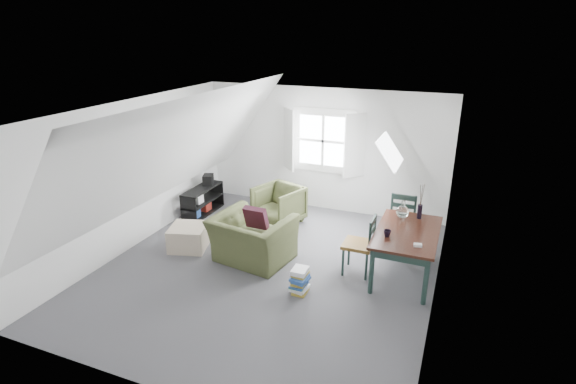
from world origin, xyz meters
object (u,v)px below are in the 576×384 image
at_px(armchair_near, 253,260).
at_px(dining_chair_near, 361,244).
at_px(ottoman, 189,237).
at_px(armchair_far, 279,222).
at_px(media_shelf, 202,202).
at_px(dining_chair_far, 403,217).
at_px(magazine_stack, 300,281).
at_px(dining_table, 407,237).

bearing_deg(armchair_near, dining_chair_near, -162.07).
xyz_separation_m(armchair_near, ottoman, (-1.21, -0.01, 0.20)).
height_order(armchair_far, media_shelf, media_shelf).
height_order(dining_chair_far, magazine_stack, dining_chair_far).
distance_m(ottoman, dining_chair_near, 2.95).
xyz_separation_m(dining_table, magazine_stack, (-1.32, -1.03, -0.47)).
relative_size(dining_chair_far, magazine_stack, 2.71).
distance_m(dining_chair_near, media_shelf, 3.70).
height_order(dining_table, media_shelf, dining_table).
bearing_deg(armchair_far, magazine_stack, -39.62).
relative_size(armchair_far, media_shelf, 0.77).
relative_size(armchair_far, dining_table, 0.54).
relative_size(media_shelf, magazine_stack, 2.88).
height_order(ottoman, media_shelf, media_shelf).
height_order(dining_table, dining_chair_near, dining_chair_near).
xyz_separation_m(armchair_far, media_shelf, (-1.62, -0.18, 0.25)).
bearing_deg(media_shelf, dining_chair_near, -19.88).
bearing_deg(ottoman, dining_table, 7.20).
height_order(armchair_far, magazine_stack, armchair_far).
relative_size(armchair_near, dining_chair_near, 1.25).
bearing_deg(magazine_stack, ottoman, 165.59).
height_order(media_shelf, magazine_stack, media_shelf).
height_order(ottoman, magazine_stack, ottoman).
bearing_deg(armchair_far, media_shelf, -153.29).
height_order(dining_table, dining_chair_far, dining_chair_far).
height_order(armchair_near, dining_table, dining_table).
xyz_separation_m(armchair_near, dining_table, (2.36, 0.44, 0.65)).
xyz_separation_m(armchair_far, dining_table, (2.56, -1.12, 0.65)).
bearing_deg(dining_table, dining_chair_far, 102.78).
xyz_separation_m(dining_chair_near, media_shelf, (-3.53, 1.10, -0.25)).
relative_size(armchair_far, ottoman, 1.36).
height_order(dining_chair_near, magazine_stack, dining_chair_near).
bearing_deg(armchair_near, dining_table, -160.43).
height_order(armchair_near, dining_chair_near, dining_chair_near).
bearing_deg(armchair_near, dining_chair_far, -136.74).
bearing_deg(dining_chair_far, ottoman, 10.74).
distance_m(armchair_far, dining_chair_near, 2.35).
bearing_deg(dining_chair_near, armchair_near, -100.03).
bearing_deg(dining_table, armchair_near, -167.25).
relative_size(armchair_near, magazine_stack, 3.21).
xyz_separation_m(media_shelf, magazine_stack, (2.86, -1.96, -0.06)).
height_order(dining_chair_near, media_shelf, dining_chair_near).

